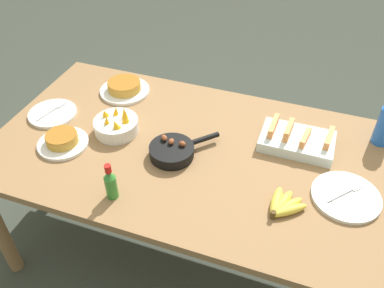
{
  "coord_description": "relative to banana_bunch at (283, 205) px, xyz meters",
  "views": [
    {
      "loc": [
        0.45,
        -1.26,
        1.92
      ],
      "look_at": [
        0.0,
        0.0,
        0.75
      ],
      "focal_mm": 38.0,
      "sensor_mm": 36.0,
      "label": 1
    }
  ],
  "objects": [
    {
      "name": "frittata_plate_center",
      "position": [
        -0.99,
        0.04,
        0.01
      ],
      "size": [
        0.23,
        0.23,
        0.06
      ],
      "color": "silver",
      "rests_on": "dining_table"
    },
    {
      "name": "hot_sauce_bottle",
      "position": [
        -0.64,
        -0.16,
        0.05
      ],
      "size": [
        0.05,
        0.05,
        0.17
      ],
      "color": "#337F2D",
      "rests_on": "dining_table"
    },
    {
      "name": "fruit_bowl_mango",
      "position": [
        -0.81,
        0.21,
        0.02
      ],
      "size": [
        0.2,
        0.2,
        0.12
      ],
      "color": "silver",
      "rests_on": "dining_table"
    },
    {
      "name": "melon_tray",
      "position": [
        -0.01,
        0.38,
        0.01
      ],
      "size": [
        0.32,
        0.2,
        0.1
      ],
      "color": "silver",
      "rests_on": "dining_table"
    },
    {
      "name": "banana_bunch",
      "position": [
        0.0,
        0.0,
        0.0
      ],
      "size": [
        0.14,
        0.16,
        0.04
      ],
      "color": "gold",
      "rests_on": "dining_table"
    },
    {
      "name": "frittata_plate_side",
      "position": [
        -0.92,
        0.51,
        0.01
      ],
      "size": [
        0.26,
        0.26,
        0.06
      ],
      "color": "silver",
      "rests_on": "dining_table"
    },
    {
      "name": "empty_plate_near_front",
      "position": [
        -1.16,
        0.21,
        -0.01
      ],
      "size": [
        0.23,
        0.23,
        0.02
      ],
      "color": "silver",
      "rests_on": "dining_table"
    },
    {
      "name": "skillet",
      "position": [
        -0.5,
        0.14,
        0.01
      ],
      "size": [
        0.26,
        0.27,
        0.08
      ],
      "rotation": [
        0.0,
        0.0,
        0.81
      ],
      "color": "black",
      "rests_on": "dining_table"
    },
    {
      "name": "dining_table",
      "position": [
        -0.44,
        0.2,
        -0.1
      ],
      "size": [
        1.79,
        1.0,
        0.72
      ],
      "color": "olive",
      "rests_on": "ground_plane"
    },
    {
      "name": "ground_plane",
      "position": [
        -0.44,
        0.2,
        -0.74
      ],
      "size": [
        14.0,
        14.0,
        0.0
      ],
      "primitive_type": "plane",
      "color": "#383D33"
    },
    {
      "name": "empty_plate_far_left",
      "position": [
        0.22,
        0.14,
        -0.01
      ],
      "size": [
        0.27,
        0.27,
        0.02
      ],
      "color": "silver",
      "rests_on": "dining_table"
    }
  ]
}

